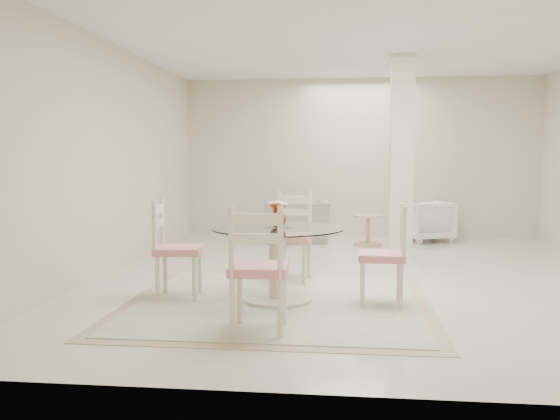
# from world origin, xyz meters

# --- Properties ---
(ground) EXTENTS (7.00, 7.00, 0.00)m
(ground) POSITION_xyz_m (0.00, 0.00, 0.00)
(ground) COLOR beige
(ground) RESTS_ON ground
(room_shell) EXTENTS (6.02, 7.02, 2.71)m
(room_shell) POSITION_xyz_m (0.00, 0.00, 1.86)
(room_shell) COLOR beige
(room_shell) RESTS_ON ground
(column) EXTENTS (0.30, 0.30, 2.70)m
(column) POSITION_xyz_m (0.50, 1.30, 1.35)
(column) COLOR beige
(column) RESTS_ON ground
(area_rug) EXTENTS (2.81, 2.81, 0.02)m
(area_rug) POSITION_xyz_m (-0.86, -1.37, 0.01)
(area_rug) COLOR tan
(area_rug) RESTS_ON ground
(dining_table) EXTENTS (1.22, 1.22, 0.70)m
(dining_table) POSITION_xyz_m (-0.86, -1.37, 0.36)
(dining_table) COLOR beige
(dining_table) RESTS_ON ground
(red_vase) EXTENTS (0.19, 0.16, 0.25)m
(red_vase) POSITION_xyz_m (-0.86, -1.37, 0.82)
(red_vase) COLOR #9F1D04
(red_vase) RESTS_ON dining_table
(dining_chair_east) EXTENTS (0.42, 0.42, 1.02)m
(dining_chair_east) POSITION_xyz_m (0.16, -1.41, 0.54)
(dining_chair_east) COLOR beige
(dining_chair_east) RESTS_ON ground
(dining_chair_north) EXTENTS (0.47, 0.47, 1.08)m
(dining_chair_north) POSITION_xyz_m (-0.82, -0.36, 0.57)
(dining_chair_north) COLOR beige
(dining_chair_north) RESTS_ON ground
(dining_chair_west) EXTENTS (0.46, 0.46, 1.05)m
(dining_chair_west) POSITION_xyz_m (-1.88, -1.35, 0.55)
(dining_chair_west) COLOR beige
(dining_chair_west) RESTS_ON ground
(dining_chair_south) EXTENTS (0.45, 0.45, 1.10)m
(dining_chair_south) POSITION_xyz_m (-0.89, -2.39, 0.58)
(dining_chair_south) COLOR beige
(dining_chair_south) RESTS_ON ground
(recliner_taupe) EXTENTS (1.13, 1.02, 0.67)m
(recliner_taupe) POSITION_xyz_m (-1.02, 2.70, 0.33)
(recliner_taupe) COLOR #A09484
(recliner_taupe) RESTS_ON ground
(armchair_white) EXTENTS (0.91, 0.92, 0.66)m
(armchair_white) POSITION_xyz_m (1.07, 2.98, 0.33)
(armchair_white) COLOR white
(armchair_white) RESTS_ON ground
(side_table) EXTENTS (0.45, 0.45, 0.47)m
(side_table) POSITION_xyz_m (0.11, 2.40, 0.22)
(side_table) COLOR tan
(side_table) RESTS_ON ground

